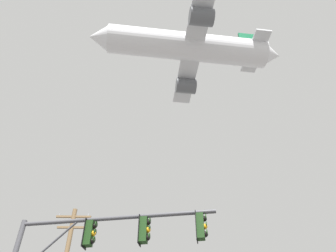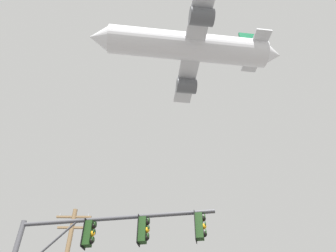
{
  "view_description": "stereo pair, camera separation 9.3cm",
  "coord_description": "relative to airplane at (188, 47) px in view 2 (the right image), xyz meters",
  "views": [
    {
      "loc": [
        -0.7,
        -5.33,
        1.14
      ],
      "look_at": [
        -0.3,
        12.31,
        15.83
      ],
      "focal_mm": 34.86,
      "sensor_mm": 36.0,
      "label": 1
    },
    {
      "loc": [
        -0.61,
        -5.33,
        1.14
      ],
      "look_at": [
        -0.3,
        12.31,
        15.83
      ],
      "focal_mm": 34.86,
      "sensor_mm": 36.0,
      "label": 2
    }
  ],
  "objects": [
    {
      "name": "airplane",
      "position": [
        0.0,
        0.0,
        0.0
      ],
      "size": [
        25.34,
        19.58,
        6.9
      ],
      "color": "white"
    }
  ]
}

